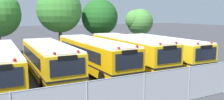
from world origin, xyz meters
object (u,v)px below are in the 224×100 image
school_bus_1 (49,59)px  tree_4 (138,21)px  school_bus_2 (94,54)px  school_bus_3 (129,50)px  school_bus_4 (162,49)px  tree_3 (99,18)px  traffic_cone (142,96)px  tree_2 (61,11)px

school_bus_1 → tree_4: 19.33m
school_bus_2 → school_bus_3: 3.42m
school_bus_4 → tree_3: 10.00m
tree_3 → traffic_cone: tree_3 is taller
tree_2 → tree_3: 4.87m
school_bus_2 → tree_4: 16.53m
school_bus_4 → tree_3: bearing=-76.7°
school_bus_4 → tree_2: (-6.76, 8.97, 3.59)m
school_bus_1 → traffic_cone: school_bus_1 is taller
traffic_cone → school_bus_4: bearing=44.5°
school_bus_1 → school_bus_3: school_bus_3 is taller
school_bus_3 → school_bus_4: size_ratio=1.03×
school_bus_3 → tree_3: tree_3 is taller
tree_3 → school_bus_4: bearing=-78.1°
tree_2 → tree_4: bearing=11.5°
school_bus_4 → school_bus_3: bearing=-3.6°
school_bus_4 → tree_2: 11.79m
tree_3 → traffic_cone: 17.70m
school_bus_3 → tree_3: (1.37, 9.11, 2.70)m
school_bus_1 → school_bus_2: bearing=-176.8°
school_bus_3 → tree_2: (-3.42, 8.67, 3.50)m
school_bus_2 → traffic_cone: 7.33m
school_bus_1 → tree_2: size_ratio=1.29×
tree_4 → tree_2: bearing=-168.5°
school_bus_4 → tree_2: size_ratio=1.41×
school_bus_1 → tree_2: tree_2 is taller
school_bus_1 → school_bus_3: bearing=-176.8°
school_bus_3 → tree_2: size_ratio=1.45×
school_bus_1 → school_bus_3: 6.96m
school_bus_4 → tree_3: (-1.98, 9.40, 2.79)m
school_bus_4 → tree_4: (5.18, 11.40, 2.17)m
school_bus_1 → traffic_cone: bearing=114.7°
school_bus_3 → school_bus_1: bearing=3.6°
tree_2 → tree_4: (11.94, 2.43, -1.42)m
school_bus_3 → tree_2: tree_2 is taller
school_bus_1 → tree_3: size_ratio=1.50×
school_bus_2 → school_bus_4: size_ratio=1.03×
tree_3 → school_bus_1: bearing=-131.6°
tree_3 → tree_4: bearing=15.6°
school_bus_3 → traffic_cone: school_bus_3 is taller
school_bus_1 → tree_4: tree_4 is taller
tree_2 → traffic_cone: bearing=-91.5°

